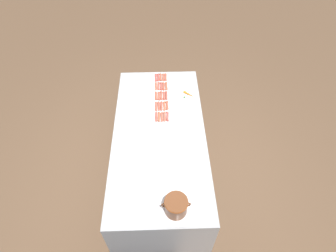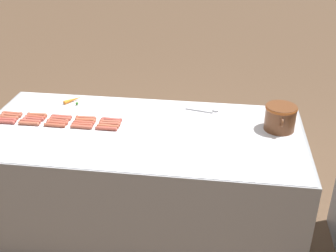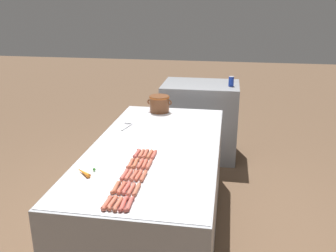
{
  "view_description": "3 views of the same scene",
  "coord_description": "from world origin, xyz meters",
  "px_view_note": "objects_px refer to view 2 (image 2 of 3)",
  "views": [
    {
      "loc": [
        -0.04,
        2.11,
        3.37
      ],
      "look_at": [
        -0.11,
        -0.0,
        0.97
      ],
      "focal_mm": 29.53,
      "sensor_mm": 36.0,
      "label": 1
    },
    {
      "loc": [
        2.63,
        0.56,
        2.32
      ],
      "look_at": [
        0.13,
        0.21,
        0.98
      ],
      "focal_mm": 45.74,
      "sensor_mm": 36.0,
      "label": 2
    },
    {
      "loc": [
        0.59,
        -2.91,
        2.06
      ],
      "look_at": [
        0.08,
        0.2,
        0.97
      ],
      "focal_mm": 39.42,
      "sensor_mm": 36.0,
      "label": 3
    }
  ],
  "objects_px": {
    "hot_dog_8": "(85,120)",
    "hot_dog_21": "(29,123)",
    "hot_dog_4": "(111,120)",
    "carrot": "(73,100)",
    "hot_dog_0": "(12,113)",
    "serving_spoon": "(210,110)",
    "hot_dog_13": "(84,122)",
    "hot_dog_19": "(108,126)",
    "hot_dog_1": "(37,115)",
    "hot_dog_20": "(5,122)",
    "hot_dog_10": "(8,118)",
    "bean_pot": "(280,116)",
    "hot_dog_16": "(31,121)",
    "hot_dog_3": "(86,118)",
    "hot_dog_23": "(81,127)",
    "hot_dog_17": "(57,123)",
    "hot_dog_18": "(82,125)",
    "hot_dog_12": "(58,121)",
    "hot_dog_14": "(110,124)",
    "hot_dog_2": "(61,117)",
    "hot_dog_15": "(6,120)",
    "hot_dog_22": "(55,125)",
    "hot_dog_7": "(60,118)",
    "hot_dog_9": "(110,122)",
    "hot_dog_11": "(33,119)"
  },
  "relations": [
    {
      "from": "hot_dog_8",
      "to": "hot_dog_21",
      "type": "height_order",
      "value": "same"
    },
    {
      "from": "hot_dog_4",
      "to": "carrot",
      "type": "height_order",
      "value": "carrot"
    },
    {
      "from": "hot_dog_0",
      "to": "serving_spoon",
      "type": "height_order",
      "value": "hot_dog_0"
    },
    {
      "from": "hot_dog_13",
      "to": "hot_dog_19",
      "type": "bearing_deg",
      "value": 79.7
    },
    {
      "from": "hot_dog_1",
      "to": "hot_dog_4",
      "type": "xyz_separation_m",
      "value": [
        0.0,
        0.58,
        0.0
      ]
    },
    {
      "from": "hot_dog_20",
      "to": "hot_dog_10",
      "type": "bearing_deg",
      "value": -173.21
    },
    {
      "from": "hot_dog_0",
      "to": "bean_pot",
      "type": "bearing_deg",
      "value": 91.31
    },
    {
      "from": "hot_dog_0",
      "to": "hot_dog_16",
      "type": "distance_m",
      "value": 0.22
    },
    {
      "from": "hot_dog_3",
      "to": "hot_dog_23",
      "type": "relative_size",
      "value": 1.0
    },
    {
      "from": "hot_dog_17",
      "to": "hot_dog_18",
      "type": "relative_size",
      "value": 1.0
    },
    {
      "from": "hot_dog_16",
      "to": "hot_dog_4",
      "type": "bearing_deg",
      "value": 100.19
    },
    {
      "from": "serving_spoon",
      "to": "hot_dog_1",
      "type": "bearing_deg",
      "value": -77.95
    },
    {
      "from": "hot_dog_12",
      "to": "serving_spoon",
      "type": "height_order",
      "value": "hot_dog_12"
    },
    {
      "from": "hot_dog_14",
      "to": "hot_dog_2",
      "type": "bearing_deg",
      "value": -99.74
    },
    {
      "from": "hot_dog_20",
      "to": "hot_dog_15",
      "type": "bearing_deg",
      "value": -173.77
    },
    {
      "from": "hot_dog_17",
      "to": "hot_dog_20",
      "type": "xyz_separation_m",
      "value": [
        0.04,
        -0.39,
        0.0
      ]
    },
    {
      "from": "hot_dog_4",
      "to": "hot_dog_15",
      "type": "distance_m",
      "value": 0.78
    },
    {
      "from": "hot_dog_2",
      "to": "hot_dog_16",
      "type": "distance_m",
      "value": 0.22
    },
    {
      "from": "hot_dog_17",
      "to": "hot_dog_18",
      "type": "xyz_separation_m",
      "value": [
        0.0,
        0.19,
        0.0
      ]
    },
    {
      "from": "hot_dog_19",
      "to": "hot_dog_22",
      "type": "height_order",
      "value": "same"
    },
    {
      "from": "hot_dog_8",
      "to": "hot_dog_17",
      "type": "relative_size",
      "value": 1.0
    },
    {
      "from": "hot_dog_7",
      "to": "carrot",
      "type": "bearing_deg",
      "value": -177.79
    },
    {
      "from": "hot_dog_19",
      "to": "hot_dog_12",
      "type": "bearing_deg",
      "value": -95.14
    },
    {
      "from": "hot_dog_21",
      "to": "carrot",
      "type": "height_order",
      "value": "carrot"
    },
    {
      "from": "hot_dog_9",
      "to": "hot_dog_20",
      "type": "distance_m",
      "value": 0.77
    },
    {
      "from": "hot_dog_18",
      "to": "serving_spoon",
      "type": "distance_m",
      "value": 0.98
    },
    {
      "from": "hot_dog_20",
      "to": "hot_dog_22",
      "type": "distance_m",
      "value": 0.38
    },
    {
      "from": "hot_dog_20",
      "to": "hot_dog_23",
      "type": "height_order",
      "value": "same"
    },
    {
      "from": "hot_dog_14",
      "to": "serving_spoon",
      "type": "xyz_separation_m",
      "value": [
        -0.35,
        0.71,
        -0.01
      ]
    },
    {
      "from": "hot_dog_9",
      "to": "hot_dog_19",
      "type": "distance_m",
      "value": 0.07
    },
    {
      "from": "hot_dog_12",
      "to": "hot_dog_21",
      "type": "height_order",
      "value": "same"
    },
    {
      "from": "hot_dog_14",
      "to": "hot_dog_15",
      "type": "distance_m",
      "value": 0.78
    },
    {
      "from": "hot_dog_0",
      "to": "hot_dog_4",
      "type": "bearing_deg",
      "value": 90.21
    },
    {
      "from": "hot_dog_9",
      "to": "bean_pot",
      "type": "relative_size",
      "value": 0.59
    },
    {
      "from": "hot_dog_16",
      "to": "hot_dog_9",
      "type": "bearing_deg",
      "value": 96.72
    },
    {
      "from": "hot_dog_9",
      "to": "hot_dog_14",
      "type": "height_order",
      "value": "same"
    },
    {
      "from": "hot_dog_14",
      "to": "hot_dog_15",
      "type": "xyz_separation_m",
      "value": [
        0.04,
        -0.78,
        0.0
      ]
    },
    {
      "from": "hot_dog_15",
      "to": "serving_spoon",
      "type": "distance_m",
      "value": 1.54
    },
    {
      "from": "hot_dog_15",
      "to": "hot_dog_19",
      "type": "height_order",
      "value": "same"
    },
    {
      "from": "hot_dog_13",
      "to": "serving_spoon",
      "type": "height_order",
      "value": "hot_dog_13"
    },
    {
      "from": "hot_dog_11",
      "to": "hot_dog_17",
      "type": "distance_m",
      "value": 0.2
    },
    {
      "from": "hot_dog_13",
      "to": "hot_dog_2",
      "type": "bearing_deg",
      "value": -109.68
    },
    {
      "from": "hot_dog_0",
      "to": "hot_dog_18",
      "type": "distance_m",
      "value": 0.6
    },
    {
      "from": "hot_dog_18",
      "to": "hot_dog_20",
      "type": "height_order",
      "value": "same"
    },
    {
      "from": "hot_dog_20",
      "to": "carrot",
      "type": "xyz_separation_m",
      "value": [
        -0.44,
        0.37,
        0.0
      ]
    },
    {
      "from": "hot_dog_9",
      "to": "hot_dog_17",
      "type": "bearing_deg",
      "value": -79.94
    },
    {
      "from": "hot_dog_12",
      "to": "hot_dog_19",
      "type": "relative_size",
      "value": 1.0
    },
    {
      "from": "hot_dog_10",
      "to": "hot_dog_19",
      "type": "xyz_separation_m",
      "value": [
        0.03,
        0.78,
        0.0
      ]
    },
    {
      "from": "hot_dog_12",
      "to": "bean_pot",
      "type": "xyz_separation_m",
      "value": [
        -0.12,
        1.61,
        0.09
      ]
    },
    {
      "from": "hot_dog_21",
      "to": "hot_dog_13",
      "type": "bearing_deg",
      "value": 100.0
    }
  ]
}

